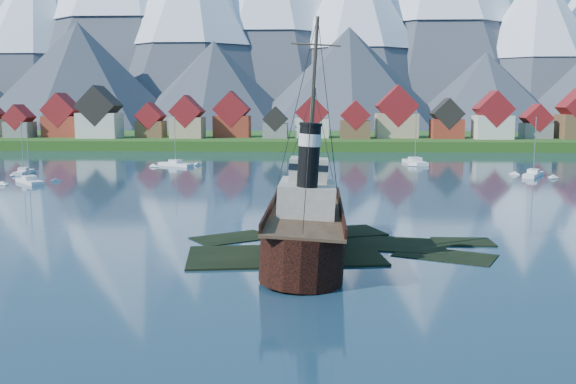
{
  "coord_description": "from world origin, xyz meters",
  "views": [
    {
      "loc": [
        0.01,
        -60.38,
        14.15
      ],
      "look_at": [
        -3.09,
        6.0,
        5.0
      ],
      "focal_mm": 40.0,
      "sensor_mm": 36.0,
      "label": 1
    }
  ],
  "objects_px": {
    "tugboat_wreck": "(304,223)",
    "sailboat_e": "(415,163)",
    "sailboat_b": "(24,173)",
    "sailboat_c": "(176,165)",
    "sailboat_a": "(30,182)",
    "sailboat_d": "(533,175)"
  },
  "relations": [
    {
      "from": "tugboat_wreck",
      "to": "sailboat_e",
      "type": "bearing_deg",
      "value": 75.51
    },
    {
      "from": "sailboat_a",
      "to": "sailboat_e",
      "type": "relative_size",
      "value": 0.83
    },
    {
      "from": "sailboat_a",
      "to": "sailboat_b",
      "type": "relative_size",
      "value": 0.99
    },
    {
      "from": "tugboat_wreck",
      "to": "sailboat_b",
      "type": "relative_size",
      "value": 2.58
    },
    {
      "from": "sailboat_e",
      "to": "tugboat_wreck",
      "type": "bearing_deg",
      "value": -114.69
    },
    {
      "from": "sailboat_a",
      "to": "sailboat_e",
      "type": "xyz_separation_m",
      "value": [
        74.85,
        40.61,
        0.05
      ]
    },
    {
      "from": "sailboat_d",
      "to": "sailboat_e",
      "type": "bearing_deg",
      "value": 157.79
    },
    {
      "from": "sailboat_d",
      "to": "sailboat_e",
      "type": "xyz_separation_m",
      "value": [
        -19.36,
        25.3,
        0.01
      ]
    },
    {
      "from": "tugboat_wreck",
      "to": "sailboat_c",
      "type": "relative_size",
      "value": 2.41
    },
    {
      "from": "sailboat_b",
      "to": "sailboat_e",
      "type": "height_order",
      "value": "sailboat_e"
    },
    {
      "from": "tugboat_wreck",
      "to": "sailboat_a",
      "type": "height_order",
      "value": "tugboat_wreck"
    },
    {
      "from": "tugboat_wreck",
      "to": "sailboat_b",
      "type": "xyz_separation_m",
      "value": [
        -58.58,
        66.72,
        -2.61
      ]
    },
    {
      "from": "sailboat_b",
      "to": "sailboat_d",
      "type": "distance_m",
      "value": 102.27
    },
    {
      "from": "sailboat_d",
      "to": "sailboat_e",
      "type": "distance_m",
      "value": 31.86
    },
    {
      "from": "sailboat_a",
      "to": "sailboat_b",
      "type": "xyz_separation_m",
      "value": [
        -8.06,
        15.0,
        0.02
      ]
    },
    {
      "from": "tugboat_wreck",
      "to": "sailboat_e",
      "type": "relative_size",
      "value": 2.17
    },
    {
      "from": "tugboat_wreck",
      "to": "sailboat_e",
      "type": "xyz_separation_m",
      "value": [
        24.33,
        92.33,
        -2.58
      ]
    },
    {
      "from": "sailboat_c",
      "to": "sailboat_d",
      "type": "xyz_separation_m",
      "value": [
        75.02,
        -17.68,
        0.01
      ]
    },
    {
      "from": "sailboat_d",
      "to": "sailboat_c",
      "type": "bearing_deg",
      "value": -162.9
    },
    {
      "from": "sailboat_a",
      "to": "sailboat_d",
      "type": "bearing_deg",
      "value": -32.99
    },
    {
      "from": "sailboat_b",
      "to": "sailboat_c",
      "type": "height_order",
      "value": "sailboat_c"
    },
    {
      "from": "sailboat_a",
      "to": "sailboat_b",
      "type": "height_order",
      "value": "sailboat_b"
    }
  ]
}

